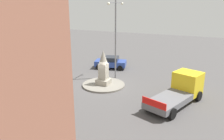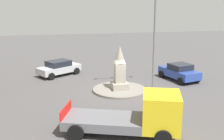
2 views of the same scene
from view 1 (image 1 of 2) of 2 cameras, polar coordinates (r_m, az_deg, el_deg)
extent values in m
plane|color=#4F4C4C|center=(22.44, -2.15, -3.95)|extent=(80.00, 80.00, 0.00)
cylinder|color=gray|center=(22.41, -2.15, -3.75)|extent=(4.20, 4.20, 0.16)
cube|color=#9E9687|center=(22.29, -2.16, -2.94)|extent=(1.24, 1.24, 0.52)
cube|color=#9E9687|center=(21.96, -2.19, -0.37)|extent=(0.80, 0.80, 1.58)
cone|color=#9E9687|center=(21.58, -2.24, 3.32)|extent=(0.88, 0.88, 1.32)
cylinder|color=slate|center=(23.69, 0.91, 7.67)|extent=(0.16, 0.16, 8.38)
cylinder|color=slate|center=(22.62, 0.06, 16.76)|extent=(1.69, 0.08, 0.08)
cylinder|color=slate|center=(24.18, 1.79, 16.75)|extent=(1.69, 0.08, 0.08)
sphere|color=#F2EACC|center=(21.86, -0.89, 16.50)|extent=(0.28, 0.28, 0.28)
sphere|color=#F2EACC|center=(24.96, 2.57, 16.51)|extent=(0.28, 0.28, 0.28)
cube|color=#2D479E|center=(28.13, -0.36, 1.75)|extent=(2.72, 4.14, 0.67)
cube|color=#1E232D|center=(27.96, -0.11, 2.90)|extent=(2.04, 2.02, 0.50)
cylinder|color=black|center=(27.62, -3.42, 0.72)|extent=(0.37, 0.67, 0.64)
cylinder|color=black|center=(29.34, -2.60, 1.69)|extent=(0.37, 0.67, 0.64)
cylinder|color=black|center=(27.14, 2.06, 0.45)|extent=(0.37, 0.67, 0.64)
cylinder|color=black|center=(28.89, 2.57, 1.46)|extent=(0.37, 0.67, 0.64)
cube|color=#B7BABF|center=(22.09, -21.19, -3.75)|extent=(4.31, 3.60, 0.59)
cube|color=#1E232D|center=(21.88, -21.37, -2.42)|extent=(2.57, 2.41, 0.52)
cylinder|color=black|center=(20.72, -19.65, -5.80)|extent=(0.66, 0.53, 0.64)
cylinder|color=black|center=(21.12, -24.12, -5.89)|extent=(0.66, 0.53, 0.64)
cylinder|color=black|center=(23.33, -18.40, -3.17)|extent=(0.66, 0.53, 0.64)
cylinder|color=black|center=(23.68, -22.39, -3.30)|extent=(0.66, 0.53, 0.64)
cube|color=yellow|center=(20.22, 18.65, -3.09)|extent=(2.46, 2.58, 1.89)
cube|color=slate|center=(17.96, 14.17, -7.63)|extent=(4.61, 3.36, 0.48)
cube|color=red|center=(16.15, 10.57, -8.31)|extent=(0.73, 1.90, 0.50)
cylinder|color=black|center=(21.04, 15.98, -4.83)|extent=(0.89, 0.55, 0.84)
cylinder|color=black|center=(20.24, 21.15, -6.20)|extent=(0.89, 0.55, 0.84)
cylinder|color=black|center=(17.60, 9.11, -8.71)|extent=(0.89, 0.55, 0.84)
cylinder|color=black|center=(16.64, 15.04, -10.67)|extent=(0.89, 0.55, 0.84)
camera|label=2|loc=(17.71, 63.17, 4.17)|focal=45.05mm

